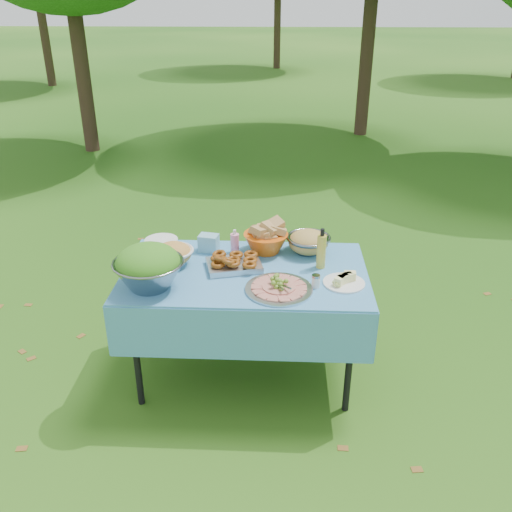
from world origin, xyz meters
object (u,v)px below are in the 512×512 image
Objects in this scene: plate_stack at (161,244)px; pasta_bowl_steel at (308,241)px; charcuterie_platter at (279,283)px; bread_bowl at (266,238)px; picnic_table at (245,324)px; oil_bottle at (321,248)px; salad_bowl at (148,267)px.

pasta_bowl_steel is (0.95, 0.00, 0.04)m from plate_stack.
bread_bowl is at bearing 100.14° from charcuterie_platter.
bread_bowl is (0.12, 0.28, 0.48)m from picnic_table.
picnic_table is 0.69m from oil_bottle.
bread_bowl reaches higher than charcuterie_platter.
plate_stack is (-0.56, 0.28, 0.42)m from picnic_table.
picnic_table is at bearing -112.73° from bread_bowl.
plate_stack is at bearing 168.31° from oil_bottle.
charcuterie_platter is (0.09, -0.50, -0.05)m from bread_bowl.
plate_stack is 0.95m from pasta_bowl_steel.
salad_bowl reaches higher than picnic_table.
plate_stack is at bearing 94.19° from salad_bowl.
charcuterie_platter is (0.21, -0.22, 0.42)m from picnic_table.
salad_bowl reaches higher than charcuterie_platter.
salad_bowl is at bearing -85.81° from plate_stack.
oil_bottle is (0.98, 0.29, -0.00)m from salad_bowl.
charcuterie_platter is at bearing -109.78° from pasta_bowl_steel.
salad_bowl is 1.56× the size of oil_bottle.
picnic_table is 3.71× the size of salad_bowl.
picnic_table is at bearing 23.10° from salad_bowl.
pasta_bowl_steel is (0.91, 0.50, -0.06)m from salad_bowl.
salad_bowl reaches higher than plate_stack.
charcuterie_platter is at bearing -79.86° from bread_bowl.
picnic_table is 0.66m from pasta_bowl_steel.
charcuterie_platter is at bearing -33.33° from plate_stack.
bread_bowl is (0.68, -0.00, 0.06)m from plate_stack.
picnic_table is 0.56m from bread_bowl.
plate_stack is 0.77× the size of pasta_bowl_steel.
pasta_bowl_steel is (0.39, 0.28, 0.45)m from picnic_table.
charcuterie_platter reaches higher than picnic_table.
oil_bottle is (0.25, 0.29, 0.08)m from charcuterie_platter.
pasta_bowl_steel is 1.10× the size of oil_bottle.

